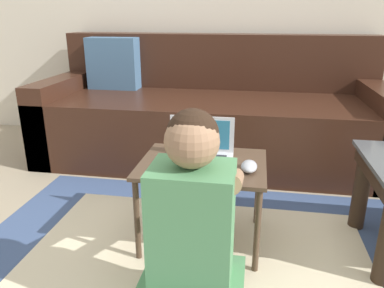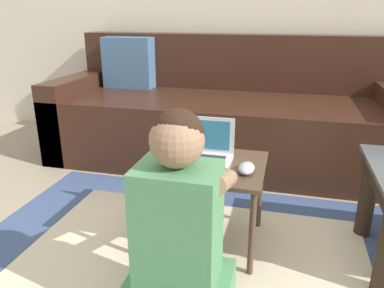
{
  "view_description": "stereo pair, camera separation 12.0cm",
  "coord_description": "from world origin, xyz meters",
  "px_view_note": "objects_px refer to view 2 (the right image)",
  "views": [
    {
      "loc": [
        0.31,
        -1.25,
        0.95
      ],
      "look_at": [
        0.05,
        0.2,
        0.43
      ],
      "focal_mm": 35.0,
      "sensor_mm": 36.0,
      "label": 1
    },
    {
      "loc": [
        0.42,
        -1.23,
        0.95
      ],
      "look_at": [
        0.05,
        0.2,
        0.43
      ],
      "focal_mm": 35.0,
      "sensor_mm": 36.0,
      "label": 2
    }
  ],
  "objects_px": {
    "couch": "(222,117)",
    "laptop": "(199,153)",
    "person_seated": "(179,239)",
    "computer_mouse": "(247,168)",
    "laptop_desk": "(201,173)"
  },
  "relations": [
    {
      "from": "laptop",
      "to": "computer_mouse",
      "type": "xyz_separation_m",
      "value": [
        0.21,
        -0.08,
        -0.01
      ]
    },
    {
      "from": "couch",
      "to": "computer_mouse",
      "type": "height_order",
      "value": "couch"
    },
    {
      "from": "laptop",
      "to": "person_seated",
      "type": "xyz_separation_m",
      "value": [
        0.05,
        -0.47,
        -0.1
      ]
    },
    {
      "from": "couch",
      "to": "computer_mouse",
      "type": "distance_m",
      "value": 1.15
    },
    {
      "from": "couch",
      "to": "laptop_desk",
      "type": "bearing_deg",
      "value": -84.44
    },
    {
      "from": "computer_mouse",
      "to": "couch",
      "type": "bearing_deg",
      "value": 104.81
    },
    {
      "from": "couch",
      "to": "computer_mouse",
      "type": "relative_size",
      "value": 20.5
    },
    {
      "from": "laptop_desk",
      "to": "couch",
      "type": "bearing_deg",
      "value": 95.56
    },
    {
      "from": "person_seated",
      "to": "couch",
      "type": "bearing_deg",
      "value": 95.2
    },
    {
      "from": "couch",
      "to": "person_seated",
      "type": "xyz_separation_m",
      "value": [
        0.14,
        -1.5,
        0.02
      ]
    },
    {
      "from": "couch",
      "to": "laptop",
      "type": "relative_size",
      "value": 8.15
    },
    {
      "from": "couch",
      "to": "person_seated",
      "type": "height_order",
      "value": "couch"
    },
    {
      "from": "laptop_desk",
      "to": "person_seated",
      "type": "height_order",
      "value": "person_seated"
    },
    {
      "from": "laptop_desk",
      "to": "person_seated",
      "type": "bearing_deg",
      "value": -85.65
    },
    {
      "from": "person_seated",
      "to": "computer_mouse",
      "type": "bearing_deg",
      "value": 68.58
    }
  ]
}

